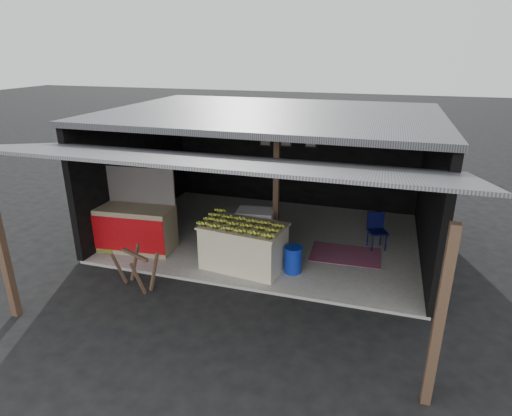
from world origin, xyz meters
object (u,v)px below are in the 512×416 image
(banana_table, at_px, (244,246))
(white_crate, at_px, (255,229))
(sawhorse, at_px, (136,266))
(neighbor_stall, at_px, (134,226))
(plastic_chair, at_px, (376,227))
(water_barrel, at_px, (293,260))

(banana_table, distance_m, white_crate, 0.94)
(banana_table, xyz_separation_m, white_crate, (-0.04, 0.94, -0.01))
(banana_table, xyz_separation_m, sawhorse, (-1.70, -1.30, -0.06))
(neighbor_stall, bearing_deg, plastic_chair, 12.87)
(white_crate, relative_size, neighbor_stall, 0.49)
(banana_table, relative_size, water_barrel, 3.42)
(sawhorse, height_order, water_barrel, sawhorse)
(banana_table, bearing_deg, white_crate, 99.39)
(white_crate, distance_m, water_barrel, 1.39)
(white_crate, height_order, plastic_chair, white_crate)
(water_barrel, height_order, plastic_chair, plastic_chair)
(neighbor_stall, relative_size, water_barrel, 3.50)
(banana_table, distance_m, sawhorse, 2.14)
(banana_table, relative_size, neighbor_stall, 0.98)
(white_crate, distance_m, neighbor_stall, 2.70)
(plastic_chair, bearing_deg, neighbor_stall, 175.40)
(banana_table, bearing_deg, sawhorse, -135.50)
(water_barrel, relative_size, plastic_chair, 0.63)
(banana_table, relative_size, white_crate, 1.98)
(white_crate, relative_size, water_barrel, 1.73)
(water_barrel, bearing_deg, white_crate, 140.41)
(banana_table, relative_size, sawhorse, 2.11)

